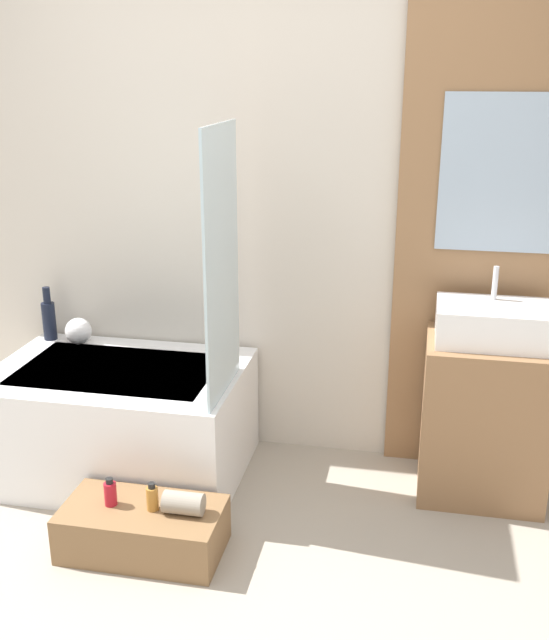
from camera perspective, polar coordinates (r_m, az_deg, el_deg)
wall_tiled_back at (r=3.58m, az=-0.35°, el=9.66°), size 4.20×0.06×2.60m
wall_wood_accent at (r=3.47m, az=16.78°, el=8.69°), size 0.89×0.04×2.60m
bathtub at (r=3.67m, az=-11.59°, el=-7.48°), size 1.16×0.79×0.53m
glass_shower_screen at (r=3.09m, az=-4.05°, el=4.25°), size 0.01×0.49×1.13m
wooden_step_bench at (r=3.18m, az=-9.99°, el=-15.42°), size 0.64×0.34×0.20m
vanity_cabinet at (r=3.52m, az=15.65°, el=-7.21°), size 0.55×0.44×0.74m
sink at (r=3.35m, az=16.32°, el=-0.26°), size 0.48×0.33×0.31m
vase_tall_dark at (r=4.00m, az=-16.81°, el=0.14°), size 0.07×0.07×0.28m
vase_round_light at (r=3.91m, az=-14.71°, el=-0.82°), size 0.13×0.13×0.13m
bottle_soap_primary at (r=3.14m, az=-12.40°, el=-12.74°), size 0.05×0.05×0.12m
bottle_soap_secondary at (r=3.08m, az=-9.29°, el=-13.22°), size 0.05×0.05×0.12m
towel_roll at (r=3.04m, az=-6.95°, el=-13.68°), size 0.16×0.09×0.09m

